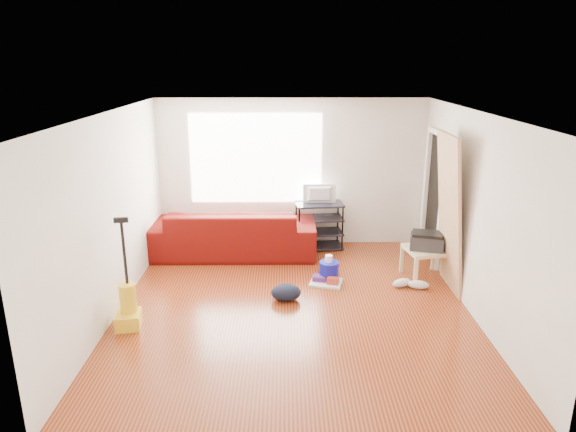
{
  "coord_description": "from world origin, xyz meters",
  "views": [
    {
      "loc": [
        -0.11,
        -6.04,
        3.1
      ],
      "look_at": [
        -0.07,
        0.6,
        1.07
      ],
      "focal_mm": 32.0,
      "sensor_mm": 36.0,
      "label": 1
    }
  ],
  "objects_px": {
    "bucket": "(329,280)",
    "backpack": "(286,300)",
    "cleaning_tray": "(327,280)",
    "tv_stand": "(319,225)",
    "vacuum": "(128,307)",
    "side_table": "(426,253)",
    "sofa": "(234,254)"
  },
  "relations": [
    {
      "from": "cleaning_tray",
      "to": "vacuum",
      "type": "height_order",
      "value": "vacuum"
    },
    {
      "from": "sofa",
      "to": "tv_stand",
      "type": "relative_size",
      "value": 3.24
    },
    {
      "from": "bucket",
      "to": "backpack",
      "type": "xyz_separation_m",
      "value": [
        -0.63,
        -0.64,
        0.0
      ]
    },
    {
      "from": "side_table",
      "to": "bucket",
      "type": "bearing_deg",
      "value": -175.94
    },
    {
      "from": "tv_stand",
      "to": "vacuum",
      "type": "bearing_deg",
      "value": -138.66
    },
    {
      "from": "side_table",
      "to": "vacuum",
      "type": "bearing_deg",
      "value": -160.2
    },
    {
      "from": "backpack",
      "to": "bucket",
      "type": "bearing_deg",
      "value": 39.96
    },
    {
      "from": "backpack",
      "to": "cleaning_tray",
      "type": "bearing_deg",
      "value": 36.07
    },
    {
      "from": "sofa",
      "to": "cleaning_tray",
      "type": "xyz_separation_m",
      "value": [
        1.45,
        -1.2,
        0.05
      ]
    },
    {
      "from": "sofa",
      "to": "cleaning_tray",
      "type": "relative_size",
      "value": 5.19
    },
    {
      "from": "backpack",
      "to": "vacuum",
      "type": "height_order",
      "value": "vacuum"
    },
    {
      "from": "backpack",
      "to": "vacuum",
      "type": "relative_size",
      "value": 0.29
    },
    {
      "from": "cleaning_tray",
      "to": "vacuum",
      "type": "xyz_separation_m",
      "value": [
        -2.49,
        -1.21,
        0.2
      ]
    },
    {
      "from": "side_table",
      "to": "cleaning_tray",
      "type": "relative_size",
      "value": 1.25
    },
    {
      "from": "vacuum",
      "to": "bucket",
      "type": "bearing_deg",
      "value": 18.99
    },
    {
      "from": "cleaning_tray",
      "to": "tv_stand",
      "type": "bearing_deg",
      "value": 91.08
    },
    {
      "from": "sofa",
      "to": "tv_stand",
      "type": "height_order",
      "value": "tv_stand"
    },
    {
      "from": "side_table",
      "to": "bucket",
      "type": "distance_m",
      "value": 1.48
    },
    {
      "from": "sofa",
      "to": "backpack",
      "type": "distance_m",
      "value": 1.93
    },
    {
      "from": "side_table",
      "to": "sofa",
      "type": "bearing_deg",
      "value": 161.32
    },
    {
      "from": "sofa",
      "to": "bucket",
      "type": "bearing_deg",
      "value": 143.93
    },
    {
      "from": "tv_stand",
      "to": "vacuum",
      "type": "relative_size",
      "value": 0.61
    },
    {
      "from": "bucket",
      "to": "side_table",
      "type": "bearing_deg",
      "value": 4.06
    },
    {
      "from": "sofa",
      "to": "vacuum",
      "type": "relative_size",
      "value": 1.98
    },
    {
      "from": "tv_stand",
      "to": "backpack",
      "type": "relative_size",
      "value": 2.07
    },
    {
      "from": "tv_stand",
      "to": "cleaning_tray",
      "type": "bearing_deg",
      "value": -94.94
    },
    {
      "from": "sofa",
      "to": "bucket",
      "type": "xyz_separation_m",
      "value": [
        1.49,
        -1.09,
        0.0
      ]
    },
    {
      "from": "bucket",
      "to": "vacuum",
      "type": "xyz_separation_m",
      "value": [
        -2.53,
        -1.32,
        0.25
      ]
    },
    {
      "from": "sofa",
      "to": "backpack",
      "type": "height_order",
      "value": "sofa"
    },
    {
      "from": "vacuum",
      "to": "side_table",
      "type": "bearing_deg",
      "value": 11.2
    },
    {
      "from": "sofa",
      "to": "cleaning_tray",
      "type": "distance_m",
      "value": 1.89
    },
    {
      "from": "vacuum",
      "to": "cleaning_tray",
      "type": "bearing_deg",
      "value": 17.26
    }
  ]
}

